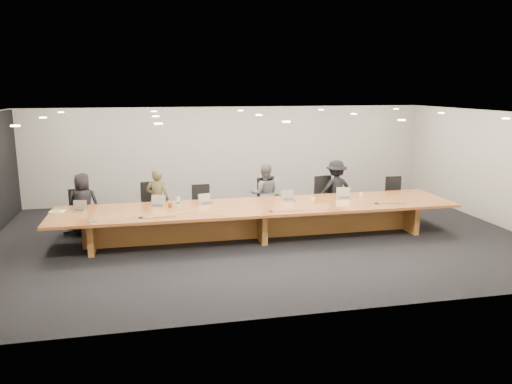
# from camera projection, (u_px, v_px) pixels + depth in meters

# --- Properties ---
(ground) EXTENTS (12.00, 12.00, 0.00)m
(ground) POSITION_uv_depth(u_px,v_px,m) (259.00, 237.00, 11.38)
(ground) COLOR black
(ground) RESTS_ON ground
(back_wall) EXTENTS (12.00, 0.02, 2.80)m
(back_wall) POSITION_uv_depth(u_px,v_px,m) (230.00, 154.00, 14.92)
(back_wall) COLOR beige
(back_wall) RESTS_ON ground
(conference_table) EXTENTS (9.00, 1.80, 0.75)m
(conference_table) POSITION_uv_depth(u_px,v_px,m) (259.00, 215.00, 11.28)
(conference_table) COLOR brown
(conference_table) RESTS_ON ground
(chair_far_left) EXTENTS (0.59, 0.59, 1.02)m
(chair_far_left) POSITION_uv_depth(u_px,v_px,m) (76.00, 211.00, 11.71)
(chair_far_left) COLOR black
(chair_far_left) RESTS_ON ground
(chair_left) EXTENTS (0.75, 0.75, 1.16)m
(chair_left) POSITION_uv_depth(u_px,v_px,m) (154.00, 206.00, 11.95)
(chair_left) COLOR black
(chair_left) RESTS_ON ground
(chair_mid_left) EXTENTS (0.57, 0.57, 1.05)m
(chair_mid_left) POSITION_uv_depth(u_px,v_px,m) (203.00, 206.00, 12.15)
(chair_mid_left) COLOR black
(chair_mid_left) RESTS_ON ground
(chair_mid_right) EXTENTS (0.75, 0.75, 1.15)m
(chair_mid_right) POSITION_uv_depth(u_px,v_px,m) (271.00, 200.00, 12.57)
(chair_mid_right) COLOR black
(chair_mid_right) RESTS_ON ground
(chair_right) EXTENTS (0.68, 0.68, 1.14)m
(chair_right) POSITION_uv_depth(u_px,v_px,m) (327.00, 198.00, 12.84)
(chair_right) COLOR black
(chair_right) RESTS_ON ground
(chair_far_right) EXTENTS (0.55, 0.55, 1.04)m
(chair_far_right) POSITION_uv_depth(u_px,v_px,m) (396.00, 196.00, 13.30)
(chair_far_right) COLOR black
(chair_far_right) RESTS_ON ground
(person_a) EXTENTS (0.72, 0.49, 1.44)m
(person_a) POSITION_uv_depth(u_px,v_px,m) (83.00, 204.00, 11.51)
(person_a) COLOR black
(person_a) RESTS_ON ground
(person_b) EXTENTS (0.62, 0.48, 1.49)m
(person_b) POSITION_uv_depth(u_px,v_px,m) (158.00, 199.00, 11.86)
(person_b) COLOR #3F3D22
(person_b) RESTS_ON ground
(person_c) EXTENTS (0.81, 0.68, 1.49)m
(person_c) POSITION_uv_depth(u_px,v_px,m) (265.00, 194.00, 12.50)
(person_c) COLOR #515153
(person_c) RESTS_ON ground
(person_d) EXTENTS (1.00, 0.59, 1.53)m
(person_d) POSITION_uv_depth(u_px,v_px,m) (336.00, 190.00, 12.90)
(person_d) COLOR black
(person_d) RESTS_ON ground
(laptop_a) EXTENTS (0.32, 0.26, 0.23)m
(laptop_a) POSITION_uv_depth(u_px,v_px,m) (78.00, 206.00, 10.71)
(laptop_a) COLOR #BFAC91
(laptop_a) RESTS_ON conference_table
(laptop_b) EXTENTS (0.37, 0.32, 0.25)m
(laptop_b) POSITION_uv_depth(u_px,v_px,m) (157.00, 201.00, 11.11)
(laptop_b) COLOR #C5B497
(laptop_b) RESTS_ON conference_table
(laptop_c) EXTENTS (0.34, 0.29, 0.23)m
(laptop_c) POSITION_uv_depth(u_px,v_px,m) (206.00, 199.00, 11.37)
(laptop_c) COLOR tan
(laptop_c) RESTS_ON conference_table
(laptop_d) EXTENTS (0.31, 0.23, 0.24)m
(laptop_d) POSITION_uv_depth(u_px,v_px,m) (289.00, 195.00, 11.71)
(laptop_d) COLOR tan
(laptop_d) RESTS_ON conference_table
(laptop_e) EXTENTS (0.38, 0.31, 0.26)m
(laptop_e) POSITION_uv_depth(u_px,v_px,m) (344.00, 193.00, 11.93)
(laptop_e) COLOR #B8AD8D
(laptop_e) RESTS_ON conference_table
(water_bottle) EXTENTS (0.08, 0.08, 0.23)m
(water_bottle) POSITION_uv_depth(u_px,v_px,m) (178.00, 202.00, 11.02)
(water_bottle) COLOR silver
(water_bottle) RESTS_ON conference_table
(amber_mug) EXTENTS (0.09, 0.09, 0.10)m
(amber_mug) POSITION_uv_depth(u_px,v_px,m) (170.00, 205.00, 11.02)
(amber_mug) COLOR maroon
(amber_mug) RESTS_ON conference_table
(paper_cup_near) EXTENTS (0.09, 0.09, 0.10)m
(paper_cup_near) POSITION_uv_depth(u_px,v_px,m) (313.00, 200.00, 11.57)
(paper_cup_near) COLOR white
(paper_cup_near) RESTS_ON conference_table
(paper_cup_far) EXTENTS (0.10, 0.10, 0.10)m
(paper_cup_far) POSITION_uv_depth(u_px,v_px,m) (361.00, 195.00, 12.11)
(paper_cup_far) COLOR white
(paper_cup_far) RESTS_ON conference_table
(notepad) EXTENTS (0.34, 0.30, 0.02)m
(notepad) POSITION_uv_depth(u_px,v_px,m) (57.00, 211.00, 10.68)
(notepad) COLOR white
(notepad) RESTS_ON conference_table
(lime_gadget) EXTENTS (0.19, 0.15, 0.03)m
(lime_gadget) POSITION_uv_depth(u_px,v_px,m) (57.00, 210.00, 10.67)
(lime_gadget) COLOR #52CA36
(lime_gadget) RESTS_ON notepad
(av_box) EXTENTS (0.22, 0.19, 0.03)m
(av_box) POSITION_uv_depth(u_px,v_px,m) (93.00, 221.00, 9.89)
(av_box) COLOR #A4A4A9
(av_box) RESTS_ON conference_table
(mic_left) EXTENTS (0.12, 0.12, 0.03)m
(mic_left) POSITION_uv_depth(u_px,v_px,m) (141.00, 217.00, 10.15)
(mic_left) COLOR black
(mic_left) RESTS_ON conference_table
(mic_center) EXTENTS (0.13, 0.13, 0.03)m
(mic_center) POSITION_uv_depth(u_px,v_px,m) (271.00, 211.00, 10.66)
(mic_center) COLOR black
(mic_center) RESTS_ON conference_table
(mic_right) EXTENTS (0.16, 0.16, 0.03)m
(mic_right) POSITION_uv_depth(u_px,v_px,m) (377.00, 203.00, 11.38)
(mic_right) COLOR black
(mic_right) RESTS_ON conference_table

